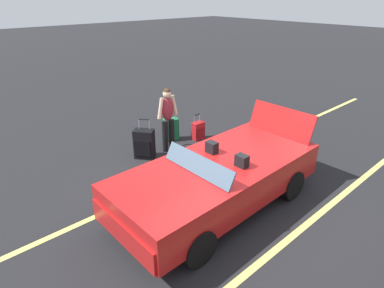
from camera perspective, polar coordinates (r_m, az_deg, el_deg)
The scene contains 9 objects.
ground_plane at distance 6.32m, azimuth 4.43°, elevation -10.82°, with size 80.00×80.00×0.00m, color black.
lot_line_near at distance 7.08m, azimuth -2.75°, elevation -6.43°, with size 18.00×0.12×0.01m, color #EAE066.
lot_line_mid at distance 5.65m, azimuth 15.62°, elevation -17.08°, with size 18.00×0.12×0.01m, color #EAE066.
convertible_car at distance 5.87m, azimuth 3.28°, elevation -6.95°, with size 4.18×1.89×1.53m.
suitcase_large_black at distance 7.92m, azimuth -8.52°, elevation -0.01°, with size 0.52×0.55×1.00m.
suitcase_medium_bright at distance 8.86m, azimuth -3.77°, elevation 2.65°, with size 0.46×0.36×0.91m.
suitcase_small_carryon at distance 8.90m, azimuth 1.13°, elevation 2.39°, with size 0.35×0.23×0.72m.
duffel_bag at distance 7.84m, azimuth -0.50°, elevation -1.71°, with size 0.63×0.69×0.34m.
traveler_person at distance 8.03m, azimuth -4.34°, elevation 4.92°, with size 0.61×0.24×1.65m.
Camera 1 is at (3.73, 3.49, 3.73)m, focal length 29.84 mm.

